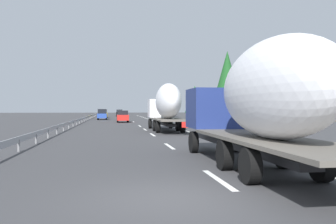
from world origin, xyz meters
The scene contains 20 objects.
ground_plane centered at (40.00, 0.00, 0.00)m, with size 260.00×260.00×0.00m, color #38383A.
lane_stripe_0 centered at (2.00, -1.80, 0.00)m, with size 3.20×0.20×0.01m, color white.
lane_stripe_1 centered at (11.72, -1.80, 0.00)m, with size 3.20×0.20×0.01m, color white.
lane_stripe_2 centered at (20.77, -1.80, 0.00)m, with size 3.20×0.20×0.01m, color white.
lane_stripe_3 centered at (28.13, -1.80, 0.00)m, with size 3.20×0.20×0.01m, color white.
lane_stripe_4 centered at (35.30, -1.80, 0.00)m, with size 3.20×0.20×0.01m, color white.
lane_stripe_5 centered at (49.04, -1.80, 0.00)m, with size 3.20×0.20×0.01m, color white.
edge_line_right centered at (45.00, -5.50, 0.00)m, with size 110.00×0.20×0.01m, color white.
truck_lead centered at (25.35, -3.60, 2.49)m, with size 12.55×2.55×4.42m.
truck_trailing centered at (3.38, -3.60, 2.47)m, with size 13.73×2.55×4.34m.
car_red_compact centered at (47.14, -0.04, 0.92)m, with size 4.26×1.76×1.80m.
car_blue_sedan centered at (60.69, 3.45, 0.99)m, with size 4.63×1.74×1.99m.
car_yellow_coupe centered at (71.94, 3.59, 0.96)m, with size 4.39×1.88×1.93m.
car_black_suv centered at (87.05, -0.17, 0.91)m, with size 4.18×1.74×1.80m.
road_sign centered at (41.64, -6.70, 2.24)m, with size 0.10×0.90×3.24m.
tree_0 centered at (76.03, -12.38, 3.94)m, with size 3.29×3.29×6.36m.
tree_1 centered at (25.89, -9.74, 4.89)m, with size 3.19×3.19×7.79m.
tree_2 centered at (77.81, -10.99, 4.50)m, with size 2.62×2.62×7.07m.
tree_3 centered at (52.41, -12.45, 3.69)m, with size 3.42×3.42×6.02m.
guardrail_median centered at (43.00, 6.00, 0.58)m, with size 94.00×0.10×0.76m.
Camera 1 is at (-8.63, 1.33, 2.16)m, focal length 38.93 mm.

